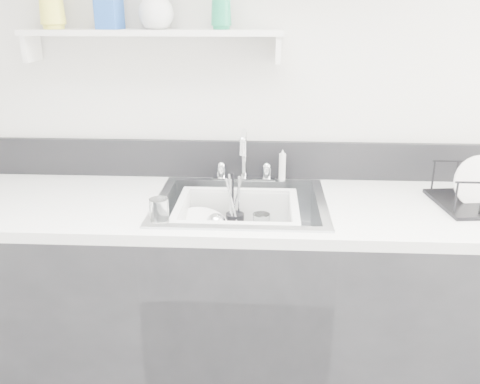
{
  "coord_description": "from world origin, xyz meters",
  "views": [
    {
      "loc": [
        0.09,
        -0.58,
        1.61
      ],
      "look_at": [
        0.0,
        1.14,
        0.98
      ],
      "focal_mm": 38.0,
      "sensor_mm": 36.0,
      "label": 1
    }
  ],
  "objects": [
    {
      "name": "wall_shelf",
      "position": [
        -0.35,
        1.42,
        1.51
      ],
      "size": [
        1.0,
        0.16,
        0.12
      ],
      "color": "silver",
      "rests_on": "room_shell"
    },
    {
      "name": "backsplash",
      "position": [
        0.0,
        1.49,
        1.0
      ],
      "size": [
        3.2,
        0.02,
        0.16
      ],
      "primitive_type": "cube",
      "color": "black",
      "rests_on": "counter_run"
    },
    {
      "name": "soap_bottle_c",
      "position": [
        -0.33,
        1.41,
        1.62
      ],
      "size": [
        0.16,
        0.16,
        0.17
      ],
      "primitive_type": "imported",
      "rotation": [
        0.0,
        0.0,
        0.23
      ],
      "color": "silver",
      "rests_on": "wall_shelf"
    },
    {
      "name": "utensil_cup",
      "position": [
        -0.03,
        1.23,
        0.82
      ],
      "size": [
        0.07,
        0.07,
        0.24
      ],
      "rotation": [
        0.0,
        0.0,
        0.2
      ],
      "color": "black",
      "rests_on": "wash_tub"
    },
    {
      "name": "tumbler_counter",
      "position": [
        -0.26,
        0.98,
        0.96
      ],
      "size": [
        0.08,
        0.08,
        0.09
      ],
      "primitive_type": "cylinder",
      "rotation": [
        0.0,
        0.0,
        0.24
      ],
      "color": "white",
      "rests_on": "counter_run"
    },
    {
      "name": "bowl_small",
      "position": [
        0.08,
        1.14,
        0.79
      ],
      "size": [
        0.13,
        0.13,
        0.04
      ],
      "primitive_type": "imported",
      "rotation": [
        0.0,
        0.0,
        0.1
      ],
      "color": "white",
      "rests_on": "wash_tub"
    },
    {
      "name": "soap_bottle_b",
      "position": [
        -0.51,
        1.4,
        1.62
      ],
      "size": [
        0.1,
        0.1,
        0.19
      ],
      "primitive_type": "imported",
      "rotation": [
        0.0,
        0.0,
        -0.2
      ],
      "color": "#2051AB",
      "rests_on": "wall_shelf"
    },
    {
      "name": "sink",
      "position": [
        0.0,
        1.19,
        0.83
      ],
      "size": [
        0.64,
        0.52,
        0.2
      ],
      "primitive_type": null,
      "color": "silver",
      "rests_on": "counter_run"
    },
    {
      "name": "soap_bottle_d",
      "position": [
        -0.08,
        1.41,
        1.63
      ],
      "size": [
        0.08,
        0.08,
        0.2
      ],
      "primitive_type": "imported",
      "rotation": [
        0.0,
        0.0,
        0.07
      ],
      "color": "#178155",
      "rests_on": "wall_shelf"
    },
    {
      "name": "plate_stack",
      "position": [
        -0.14,
        1.16,
        0.8
      ],
      "size": [
        0.27,
        0.26,
        0.1
      ],
      "rotation": [
        0.0,
        0.0,
        0.23
      ],
      "color": "white",
      "rests_on": "wash_tub"
    },
    {
      "name": "wash_tub",
      "position": [
        -0.01,
        1.16,
        0.84
      ],
      "size": [
        0.5,
        0.42,
        0.18
      ],
      "primitive_type": null,
      "rotation": [
        0.0,
        0.0,
        0.12
      ],
      "color": "silver",
      "rests_on": "sink"
    },
    {
      "name": "side_sprayer",
      "position": [
        0.16,
        1.44,
        0.99
      ],
      "size": [
        0.03,
        0.03,
        0.14
      ],
      "primitive_type": "cylinder",
      "color": "silver",
      "rests_on": "counter_run"
    },
    {
      "name": "tumbler_in_tub",
      "position": [
        0.08,
        1.22,
        0.81
      ],
      "size": [
        0.08,
        0.08,
        0.1
      ],
      "primitive_type": "cylinder",
      "rotation": [
        0.0,
        0.0,
        0.13
      ],
      "color": "white",
      "rests_on": "wash_tub"
    },
    {
      "name": "faucet",
      "position": [
        0.0,
        1.44,
        0.98
      ],
      "size": [
        0.26,
        0.18,
        0.23
      ],
      "color": "silver",
      "rests_on": "counter_run"
    },
    {
      "name": "counter_run",
      "position": [
        0.0,
        1.19,
        0.46
      ],
      "size": [
        3.2,
        0.62,
        0.92
      ],
      "color": "black",
      "rests_on": "ground"
    },
    {
      "name": "ladle",
      "position": [
        -0.04,
        1.15,
        0.81
      ],
      "size": [
        0.3,
        0.26,
        0.09
      ],
      "primitive_type": null,
      "rotation": [
        0.0,
        0.0,
        -0.64
      ],
      "color": "silver",
      "rests_on": "wash_tub"
    }
  ]
}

